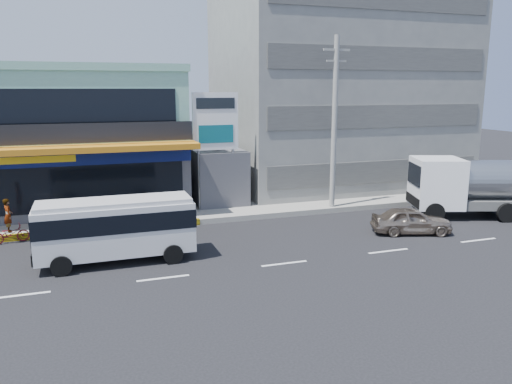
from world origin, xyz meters
TOP-DOWN VIEW (x-y plane):
  - ground at (0.00, 0.00)m, footprint 120.00×120.00m
  - sidewalk at (5.00, 9.50)m, footprint 70.00×5.00m
  - shop_building at (-8.00, 13.95)m, footprint 12.40×11.70m
  - concrete_building at (10.00, 15.00)m, footprint 16.00×12.00m
  - gap_structure at (0.00, 12.00)m, footprint 3.00×6.00m
  - satellite_dish at (0.00, 11.00)m, footprint 1.50×1.50m
  - billboard at (-0.50, 9.20)m, footprint 2.60×0.18m
  - utility_pole_near at (6.00, 7.40)m, footprint 1.60×0.30m
  - minibus at (-6.51, 2.50)m, footprint 6.35×2.23m
  - sedan at (7.66, 2.07)m, footprint 4.18×2.68m
  - tanker_truck at (13.42, 3.63)m, footprint 8.74×5.10m
  - motorcycle_rider at (-11.10, 6.80)m, footprint 1.75×0.96m

SIDE VIEW (x-z plane):
  - ground at x=0.00m, z-range 0.00..0.00m
  - sidewalk at x=5.00m, z-range 0.00..0.30m
  - sedan at x=7.66m, z-range 0.00..1.32m
  - motorcycle_rider at x=-11.10m, z-range -0.36..1.76m
  - minibus at x=-6.51m, z-range 0.26..2.91m
  - gap_structure at x=0.00m, z-range 0.00..3.50m
  - tanker_truck at x=13.42m, z-range 0.12..3.44m
  - satellite_dish at x=0.00m, z-range 3.50..3.65m
  - shop_building at x=-8.00m, z-range 0.00..8.00m
  - billboard at x=-0.50m, z-range 1.48..8.38m
  - utility_pole_near at x=6.00m, z-range 0.15..10.15m
  - concrete_building at x=10.00m, z-range 0.00..14.00m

